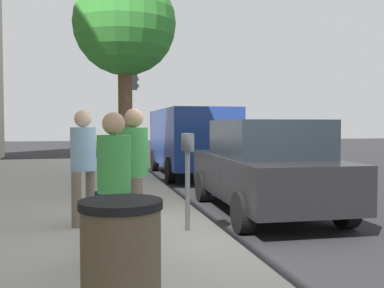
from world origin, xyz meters
TOP-DOWN VIEW (x-y plane):
  - ground_plane at (0.00, 0.00)m, footprint 80.00×80.00m
  - sidewalk_slab at (0.00, 3.00)m, footprint 28.00×6.00m
  - parking_meter at (-0.25, 0.50)m, footprint 0.36×0.12m
  - pedestrian_at_meter at (-0.41, 1.29)m, footprint 0.53×0.38m
  - pedestrian_bystander at (-1.58, 1.62)m, footprint 0.40×0.42m
  - parking_officer at (0.47, 1.97)m, footprint 0.47×0.38m
  - parked_sedan_near at (1.30, -1.35)m, footprint 4.47×2.10m
  - parked_van_far at (7.58, -1.35)m, footprint 5.23×2.18m
  - street_tree at (3.59, 1.08)m, footprint 2.30×2.30m
  - traffic_signal at (9.15, 0.42)m, footprint 0.24×0.44m
  - trash_bin at (-3.32, 1.67)m, footprint 0.59×0.59m

SIDE VIEW (x-z plane):
  - ground_plane at x=0.00m, z-range 0.00..0.00m
  - sidewalk_slab at x=0.00m, z-range 0.00..0.15m
  - trash_bin at x=-3.32m, z-range 0.15..1.16m
  - parked_sedan_near at x=1.30m, z-range 0.01..1.78m
  - pedestrian_bystander at x=-1.58m, z-range 0.28..1.96m
  - parking_meter at x=-0.25m, z-range 0.46..1.87m
  - parking_officer at x=0.47m, z-range 0.31..2.06m
  - pedestrian_at_meter at x=-0.41m, z-range 0.31..2.06m
  - parked_van_far at x=7.58m, z-range 0.17..2.35m
  - traffic_signal at x=9.15m, z-range 0.78..4.38m
  - street_tree at x=3.59m, z-range 1.42..6.37m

